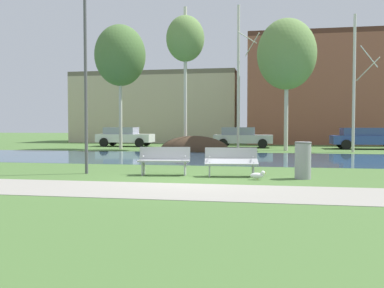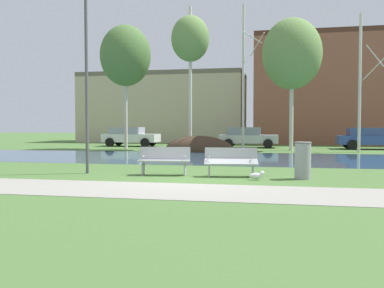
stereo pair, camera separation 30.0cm
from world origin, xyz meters
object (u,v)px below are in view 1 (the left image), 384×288
parked_sedan_second_silver (242,137)px  streetlamp (85,51)px  parked_hatch_third_blue (366,138)px  seagull (258,175)px  trash_bin (303,160)px  bench_right (231,161)px  bench_left (164,160)px  parked_van_nearest_white (124,136)px

parked_sedan_second_silver → streetlamp: bearing=-102.6°
streetlamp → parked_hatch_third_blue: size_ratio=1.28×
seagull → trash_bin: bearing=21.1°
parked_hatch_third_blue → bench_right: bearing=-113.8°
trash_bin → parked_hatch_third_blue: (5.22, 16.84, 0.19)m
parked_hatch_third_blue → trash_bin: bearing=-107.2°
trash_bin → parked_hatch_third_blue: size_ratio=0.23×
bench_left → parked_van_nearest_white: size_ratio=0.41×
bench_left → parked_van_nearest_white: (-7.37, 17.39, 0.28)m
parked_van_nearest_white → parked_hatch_third_blue: size_ratio=0.88×
streetlamp → parked_van_nearest_white: streetlamp is taller
seagull → parked_sedan_second_silver: size_ratio=0.11×
seagull → parked_van_nearest_white: bearing=119.6°
seagull → parked_van_nearest_white: (-10.28, 18.09, 0.62)m
streetlamp → parked_van_nearest_white: 18.38m
bench_left → seagull: (2.91, -0.70, -0.34)m
parked_van_nearest_white → parked_hatch_third_blue: 16.80m
streetlamp → parked_sedan_second_silver: streetlamp is taller
seagull → parked_sedan_second_silver: parked_sedan_second_silver is taller
bench_right → parked_van_nearest_white: (-9.46, 17.39, 0.28)m
bench_right → parked_hatch_third_blue: bearing=66.2°
parked_van_nearest_white → parked_hatch_third_blue: (16.78, -0.76, -0.01)m
bench_right → trash_bin: size_ratio=1.54×
bench_left → parked_van_nearest_white: parked_van_nearest_white is taller
trash_bin → seagull: size_ratio=2.35×
streetlamp → parked_hatch_third_blue: (11.97, 16.70, -3.17)m
trash_bin → streetlamp: (-6.75, 0.14, 3.36)m
trash_bin → bench_left: bearing=177.2°
trash_bin → parked_sedan_second_silver: (-2.90, 17.37, 0.20)m
seagull → parked_sedan_second_silver: (-1.62, 17.86, 0.62)m
seagull → parked_van_nearest_white: parked_van_nearest_white is taller
parked_van_nearest_white → seagull: bearing=-60.4°
streetlamp → parked_sedan_second_silver: size_ratio=1.46×
bench_right → trash_bin: (2.10, -0.21, 0.08)m
seagull → parked_hatch_third_blue: bearing=69.4°
bench_right → streetlamp: size_ratio=0.28×
parked_sedan_second_silver → parked_hatch_third_blue: size_ratio=0.88×
bench_right → trash_bin: 2.11m
bench_right → seagull: size_ratio=3.61×
trash_bin → parked_van_nearest_white: bearing=123.3°
bench_right → parked_sedan_second_silver: bearing=92.7°
bench_left → parked_sedan_second_silver: (1.30, 17.16, 0.28)m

